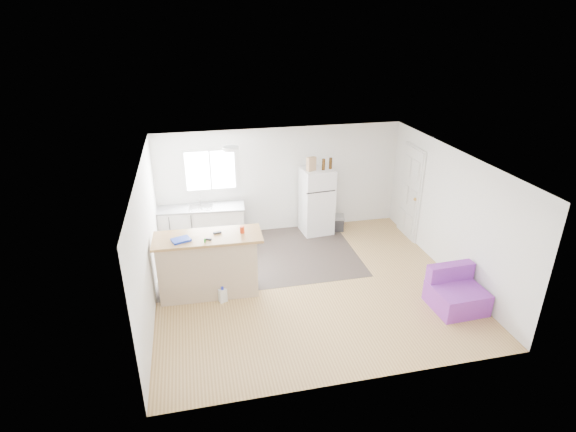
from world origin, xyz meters
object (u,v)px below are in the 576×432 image
(kitchen_cabinets, at_px, (202,224))
(blue_tray, at_px, (181,240))
(purple_seat, at_px, (456,294))
(mop, at_px, (203,288))
(cardboard_box, at_px, (311,164))
(bottle_right, at_px, (331,163))
(refrigerator, at_px, (317,201))
(bottle_left, at_px, (324,164))
(peninsula, at_px, (208,265))
(cooler, at_px, (334,223))
(red_cup, at_px, (242,230))
(cleaner_jug, at_px, (223,295))

(kitchen_cabinets, height_order, blue_tray, blue_tray)
(blue_tray, bearing_deg, kitchen_cabinets, 79.68)
(purple_seat, relative_size, mop, 0.71)
(cardboard_box, xyz_separation_m, bottle_right, (0.44, 0.03, -0.02))
(blue_tray, height_order, cardboard_box, cardboard_box)
(refrigerator, distance_m, bottle_left, 0.90)
(blue_tray, xyz_separation_m, bottle_left, (3.07, 2.02, 0.49))
(kitchen_cabinets, bearing_deg, blue_tray, -95.33)
(peninsula, relative_size, mop, 1.53)
(kitchen_cabinets, xyz_separation_m, refrigerator, (2.58, -0.04, 0.34))
(cooler, bearing_deg, bottle_left, -149.55)
(mop, bearing_deg, peninsula, 43.48)
(mop, bearing_deg, red_cup, 2.29)
(purple_seat, height_order, cleaner_jug, purple_seat)
(cardboard_box, xyz_separation_m, bottle_left, (0.27, -0.02, -0.02))
(peninsula, height_order, bottle_right, bottle_right)
(kitchen_cabinets, height_order, cooler, kitchen_cabinets)
(refrigerator, distance_m, red_cup, 2.85)
(refrigerator, distance_m, cardboard_box, 0.93)
(peninsula, relative_size, red_cup, 15.64)
(red_cup, distance_m, bottle_right, 3.00)
(bottle_right, bearing_deg, purple_seat, -69.35)
(peninsula, distance_m, blue_tray, 0.72)
(cooler, distance_m, blue_tray, 4.13)
(refrigerator, distance_m, bottle_right, 0.93)
(peninsula, distance_m, cardboard_box, 3.28)
(cooler, height_order, red_cup, red_cup)
(cooler, xyz_separation_m, red_cup, (-2.37, -2.04, 1.02))
(mop, bearing_deg, blue_tray, 149.85)
(mop, xyz_separation_m, blue_tray, (-0.28, 0.10, 0.93))
(cleaner_jug, bearing_deg, peninsula, 99.23)
(cleaner_jug, height_order, bottle_right, bottle_right)
(mop, height_order, bottle_right, bottle_right)
(cooler, bearing_deg, cardboard_box, -159.00)
(cardboard_box, bearing_deg, refrigerator, 26.91)
(cooler, height_order, blue_tray, blue_tray)
(refrigerator, relative_size, cleaner_jug, 5.15)
(cooler, bearing_deg, peninsula, -132.71)
(cooler, height_order, cardboard_box, cardboard_box)
(kitchen_cabinets, bearing_deg, refrigerator, 4.03)
(mop, bearing_deg, bottle_right, 25.07)
(peninsula, relative_size, refrigerator, 1.23)
(red_cup, bearing_deg, bottle_right, 41.97)
(cooler, distance_m, bottle_right, 1.48)
(purple_seat, height_order, bottle_left, bottle_left)
(blue_tray, bearing_deg, cooler, 31.93)
(kitchen_cabinets, height_order, cardboard_box, cardboard_box)
(cardboard_box, bearing_deg, cooler, 7.90)
(cardboard_box, bearing_deg, bottle_right, 3.79)
(refrigerator, xyz_separation_m, mop, (-2.69, -2.22, -0.53))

